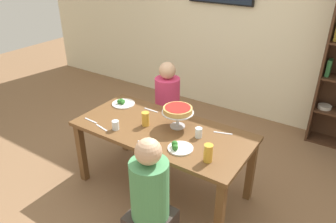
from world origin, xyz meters
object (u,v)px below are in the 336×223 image
(salad_plate_near_diner, at_px, (179,147))
(water_glass_clear_far, at_px, (199,133))
(dining_table, at_px, (162,137))
(water_glass_clear_near, at_px, (116,125))
(beer_glass_amber_tall, at_px, (208,153))
(cutlery_fork_near, at_px, (223,133))
(deep_dish_pizza_stand, at_px, (178,111))
(cutlery_fork_far, at_px, (151,110))
(cutlery_knife_far, at_px, (102,128))
(diner_near_right, at_px, (150,210))
(salad_plate_far_diner, at_px, (123,103))
(cutlery_knife_near, at_px, (146,143))
(beer_glass_amber_short, at_px, (146,119))
(cutlery_spare_fork, at_px, (91,121))
(diner_far_left, at_px, (167,113))

(salad_plate_near_diner, xyz_separation_m, water_glass_clear_far, (0.05, 0.27, 0.03))
(dining_table, height_order, water_glass_clear_near, water_glass_clear_near)
(beer_glass_amber_tall, xyz_separation_m, cutlery_fork_near, (-0.08, 0.48, -0.08))
(deep_dish_pizza_stand, bearing_deg, cutlery_fork_far, 162.14)
(cutlery_fork_near, distance_m, cutlery_knife_far, 1.19)
(diner_near_right, relative_size, water_glass_clear_near, 12.37)
(salad_plate_far_diner, relative_size, water_glass_clear_far, 2.65)
(cutlery_fork_far, bearing_deg, water_glass_clear_near, 85.11)
(beer_glass_amber_tall, relative_size, cutlery_fork_far, 0.88)
(water_glass_clear_near, bearing_deg, dining_table, 34.41)
(beer_glass_amber_tall, distance_m, cutlery_knife_near, 0.60)
(diner_near_right, relative_size, cutlery_knife_near, 6.39)
(beer_glass_amber_short, distance_m, cutlery_spare_fork, 0.58)
(diner_near_right, distance_m, beer_glass_amber_tall, 0.65)
(cutlery_knife_near, bearing_deg, dining_table, 87.15)
(dining_table, distance_m, cutlery_fork_near, 0.60)
(beer_glass_amber_tall, distance_m, cutlery_knife_far, 1.13)
(dining_table, distance_m, cutlery_fork_far, 0.43)
(dining_table, xyz_separation_m, cutlery_spare_fork, (-0.71, -0.27, 0.09))
(beer_glass_amber_tall, distance_m, water_glass_clear_near, 0.99)
(diner_far_left, relative_size, salad_plate_near_diner, 5.02)
(dining_table, relative_size, cutlery_knife_far, 9.77)
(salad_plate_near_diner, bearing_deg, beer_glass_amber_short, 160.37)
(salad_plate_near_diner, height_order, cutlery_knife_far, salad_plate_near_diner)
(cutlery_fork_far, bearing_deg, cutlery_spare_fork, 55.02)
(dining_table, bearing_deg, cutlery_fork_far, 141.66)
(water_glass_clear_near, distance_m, water_glass_clear_far, 0.81)
(water_glass_clear_near, height_order, cutlery_spare_fork, water_glass_clear_near)
(beer_glass_amber_short, xyz_separation_m, cutlery_knife_far, (-0.33, -0.28, -0.07))
(dining_table, distance_m, cutlery_knife_far, 0.61)
(cutlery_fork_far, bearing_deg, diner_far_left, -79.40)
(diner_far_left, distance_m, salad_plate_far_diner, 0.63)
(beer_glass_amber_tall, bearing_deg, salad_plate_near_diner, 177.23)
(beer_glass_amber_tall, bearing_deg, salad_plate_far_diner, 161.78)
(beer_glass_amber_short, distance_m, cutlery_knife_near, 0.34)
(water_glass_clear_far, bearing_deg, beer_glass_amber_tall, -49.52)
(beer_glass_amber_tall, xyz_separation_m, cutlery_fork_far, (-0.94, 0.49, -0.08))
(cutlery_fork_far, bearing_deg, water_glass_clear_far, 164.66)
(beer_glass_amber_tall, height_order, cutlery_fork_near, beer_glass_amber_tall)
(diner_near_right, height_order, cutlery_fork_far, diner_near_right)
(deep_dish_pizza_stand, xyz_separation_m, cutlery_knife_far, (-0.61, -0.44, -0.17))
(dining_table, height_order, beer_glass_amber_short, beer_glass_amber_short)
(beer_glass_amber_short, bearing_deg, cutlery_knife_far, -139.43)
(salad_plate_near_diner, relative_size, salad_plate_far_diner, 0.89)
(diner_near_right, height_order, cutlery_knife_far, diner_near_right)
(diner_near_right, bearing_deg, cutlery_knife_near, 39.20)
(salad_plate_far_diner, relative_size, water_glass_clear_near, 2.76)
(dining_table, xyz_separation_m, cutlery_fork_near, (0.53, 0.25, 0.09))
(cutlery_spare_fork, bearing_deg, salad_plate_far_diner, 91.03)
(salad_plate_far_diner, height_order, cutlery_fork_far, salad_plate_far_diner)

